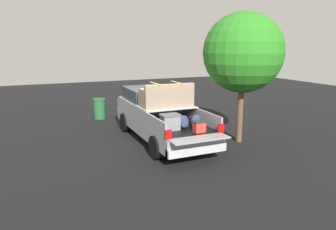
# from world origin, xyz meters

# --- Properties ---
(ground_plane) EXTENTS (40.00, 40.00, 0.00)m
(ground_plane) POSITION_xyz_m (0.00, 0.00, 0.00)
(ground_plane) COLOR black
(pickup_truck) EXTENTS (6.05, 2.06, 2.23)m
(pickup_truck) POSITION_xyz_m (0.35, 0.00, 0.94)
(pickup_truck) COLOR gray
(pickup_truck) RESTS_ON ground_plane
(tree_background) EXTENTS (2.81, 2.81, 4.65)m
(tree_background) POSITION_xyz_m (-1.28, -2.57, 3.24)
(tree_background) COLOR brown
(tree_background) RESTS_ON ground_plane
(trash_can) EXTENTS (0.60, 0.60, 0.98)m
(trash_can) POSITION_xyz_m (4.47, 1.41, 0.50)
(trash_can) COLOR #1E592D
(trash_can) RESTS_ON ground_plane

